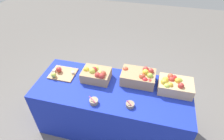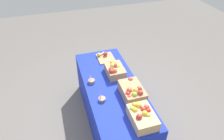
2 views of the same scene
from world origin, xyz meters
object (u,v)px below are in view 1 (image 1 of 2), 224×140
Objects in this scene: apple_crate_middle at (139,77)px; apple_crate_right at (96,74)px; cutting_board_front at (61,73)px; sample_bowl_mid at (130,105)px; apple_crate_left at (175,85)px; sample_bowl_near at (94,101)px.

apple_crate_right is (-0.53, -0.08, -0.01)m from apple_crate_middle.
sample_bowl_mid is (0.96, -0.31, -0.00)m from cutting_board_front.
apple_crate_left is 0.42m from apple_crate_middle.
apple_crate_left reaches higher than apple_crate_right.
cutting_board_front is 3.16× the size of sample_bowl_near.
apple_crate_right is 3.67× the size of sample_bowl_mid.
cutting_board_front is (-1.43, -0.06, -0.06)m from apple_crate_left.
sample_bowl_mid is (-0.46, -0.37, -0.06)m from apple_crate_left.
sample_bowl_mid is at bearing -34.00° from apple_crate_right.
apple_crate_middle is at bearing 5.80° from cutting_board_front.
apple_crate_middle reaches higher than sample_bowl_near.
cutting_board_front is (-1.00, -0.10, -0.06)m from apple_crate_middle.
apple_crate_middle is 0.64m from sample_bowl_near.
sample_bowl_mid is (0.49, -0.33, -0.06)m from apple_crate_right.
apple_crate_right reaches higher than sample_bowl_near.
apple_crate_left is 0.95m from apple_crate_right.
cutting_board_front is at bearing -174.20° from apple_crate_middle.
apple_crate_right is at bearing 103.44° from sample_bowl_near.
apple_crate_middle reaches higher than cutting_board_front.
apple_crate_middle reaches higher than sample_bowl_mid.
apple_crate_right is (-0.95, -0.04, -0.00)m from apple_crate_left.
apple_crate_left is 1.20× the size of cutting_board_front.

